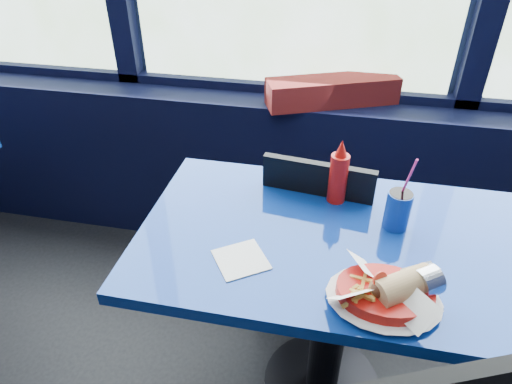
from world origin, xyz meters
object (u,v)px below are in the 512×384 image
object	(u,v)px
near_table	(335,281)
food_basket	(387,292)
planter_box	(332,91)
chair_near_back	(311,230)
ketchup_bottle	(338,175)
soda_cup	(398,209)

from	to	relation	value
near_table	food_basket	world-z (taller)	food_basket
planter_box	near_table	bearing A→B (deg)	-106.87
chair_near_back	near_table	bearing A→B (deg)	115.11
chair_near_back	ketchup_bottle	distance (m)	0.38
ketchup_bottle	chair_near_back	bearing A→B (deg)	119.58
planter_box	food_basket	world-z (taller)	planter_box
ketchup_bottle	planter_box	bearing A→B (deg)	95.50
food_basket	ketchup_bottle	xyz separation A→B (m)	(-0.15, 0.42, 0.06)
ketchup_bottle	near_table	bearing A→B (deg)	-81.19
near_table	chair_near_back	xyz separation A→B (m)	(-0.11, 0.32, -0.07)
planter_box	chair_near_back	bearing A→B (deg)	-114.49
chair_near_back	soda_cup	world-z (taller)	soda_cup
near_table	chair_near_back	world-z (taller)	chair_near_back
chair_near_back	food_basket	world-z (taller)	chair_near_back
planter_box	soda_cup	xyz separation A→B (m)	(0.25, -0.77, -0.04)
near_table	ketchup_bottle	bearing A→B (deg)	98.81
planter_box	soda_cup	size ratio (longest dim) A/B	2.27
food_basket	chair_near_back	bearing A→B (deg)	101.21
food_basket	soda_cup	distance (m)	0.32
near_table	food_basket	size ratio (longest dim) A/B	4.28
planter_box	food_basket	distance (m)	1.11
food_basket	soda_cup	world-z (taller)	soda_cup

